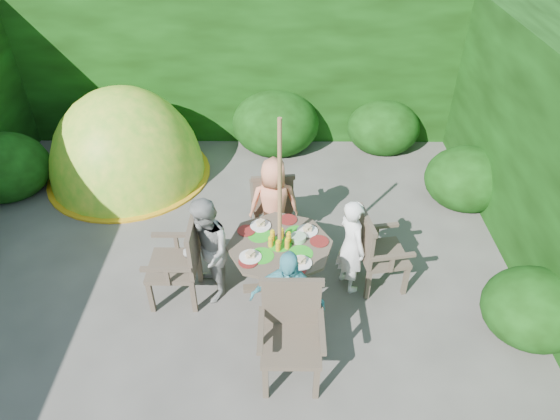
{
  "coord_description": "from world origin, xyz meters",
  "views": [
    {
      "loc": [
        0.73,
        -4.15,
        4.25
      ],
      "look_at": [
        0.69,
        0.38,
        0.85
      ],
      "focal_mm": 32.0,
      "sensor_mm": 36.0,
      "label": 1
    }
  ],
  "objects_px": {
    "garden_chair_front": "(291,332)",
    "garden_chair_left": "(181,260)",
    "child_front": "(287,302)",
    "child_right": "(351,246)",
    "child_left": "(206,251)",
    "patio_table": "(280,251)",
    "garden_chair_right": "(376,250)",
    "dome_tent": "(131,176)",
    "parasol_pole": "(280,214)",
    "garden_chair_back": "(272,200)",
    "child_back": "(274,205)"
  },
  "relations": [
    {
      "from": "child_front",
      "to": "garden_chair_right",
      "type": "bearing_deg",
      "value": 49.49
    },
    {
      "from": "child_back",
      "to": "garden_chair_front",
      "type": "bearing_deg",
      "value": 90.85
    },
    {
      "from": "parasol_pole",
      "to": "dome_tent",
      "type": "height_order",
      "value": "parasol_pole"
    },
    {
      "from": "garden_chair_right",
      "to": "parasol_pole",
      "type": "bearing_deg",
      "value": 85.44
    },
    {
      "from": "garden_chair_left",
      "to": "garden_chair_back",
      "type": "relative_size",
      "value": 1.11
    },
    {
      "from": "patio_table",
      "to": "garden_chair_front",
      "type": "bearing_deg",
      "value": -84.18
    },
    {
      "from": "garden_chair_front",
      "to": "child_right",
      "type": "xyz_separation_m",
      "value": [
        0.68,
        1.16,
        0.06
      ]
    },
    {
      "from": "garden_chair_left",
      "to": "child_right",
      "type": "relative_size",
      "value": 0.84
    },
    {
      "from": "parasol_pole",
      "to": "garden_chair_left",
      "type": "relative_size",
      "value": 2.17
    },
    {
      "from": "garden_chair_right",
      "to": "patio_table",
      "type": "bearing_deg",
      "value": 85.39
    },
    {
      "from": "patio_table",
      "to": "garden_chair_front",
      "type": "xyz_separation_m",
      "value": [
        0.11,
        -1.09,
        -0.04
      ]
    },
    {
      "from": "child_right",
      "to": "parasol_pole",
      "type": "bearing_deg",
      "value": 70.27
    },
    {
      "from": "child_back",
      "to": "garden_chair_right",
      "type": "bearing_deg",
      "value": 144.21
    },
    {
      "from": "child_right",
      "to": "garden_chair_right",
      "type": "bearing_deg",
      "value": -110.95
    },
    {
      "from": "parasol_pole",
      "to": "child_left",
      "type": "bearing_deg",
      "value": -174.44
    },
    {
      "from": "garden_chair_right",
      "to": "garden_chair_left",
      "type": "bearing_deg",
      "value": 85.83
    },
    {
      "from": "garden_chair_right",
      "to": "child_front",
      "type": "xyz_separation_m",
      "value": [
        -1.01,
        -0.9,
        0.12
      ]
    },
    {
      "from": "garden_chair_front",
      "to": "child_right",
      "type": "height_order",
      "value": "child_right"
    },
    {
      "from": "garden_chair_front",
      "to": "child_back",
      "type": "bearing_deg",
      "value": 95.98
    },
    {
      "from": "garden_chair_left",
      "to": "garden_chair_back",
      "type": "distance_m",
      "value": 1.56
    },
    {
      "from": "child_right",
      "to": "child_left",
      "type": "height_order",
      "value": "child_left"
    },
    {
      "from": "parasol_pole",
      "to": "garden_chair_back",
      "type": "relative_size",
      "value": 2.4
    },
    {
      "from": "child_left",
      "to": "child_back",
      "type": "xyz_separation_m",
      "value": [
        0.72,
        0.87,
        -0.01
      ]
    },
    {
      "from": "child_front",
      "to": "dome_tent",
      "type": "relative_size",
      "value": 0.45
    },
    {
      "from": "child_left",
      "to": "patio_table",
      "type": "bearing_deg",
      "value": 76.42
    },
    {
      "from": "child_back",
      "to": "child_front",
      "type": "bearing_deg",
      "value": 90.58
    },
    {
      "from": "dome_tent",
      "to": "child_back",
      "type": "bearing_deg",
      "value": -29.66
    },
    {
      "from": "garden_chair_back",
      "to": "dome_tent",
      "type": "height_order",
      "value": "dome_tent"
    },
    {
      "from": "garden_chair_front",
      "to": "patio_table",
      "type": "bearing_deg",
      "value": 95.97
    },
    {
      "from": "garden_chair_front",
      "to": "child_front",
      "type": "distance_m",
      "value": 0.3
    },
    {
      "from": "garden_chair_front",
      "to": "child_left",
      "type": "xyz_separation_m",
      "value": [
        -0.91,
        1.01,
        0.1
      ]
    },
    {
      "from": "garden_chair_front",
      "to": "child_front",
      "type": "height_order",
      "value": "child_front"
    },
    {
      "from": "garden_chair_front",
      "to": "garden_chair_left",
      "type": "bearing_deg",
      "value": 141.17
    },
    {
      "from": "parasol_pole",
      "to": "garden_chair_right",
      "type": "bearing_deg",
      "value": 5.24
    },
    {
      "from": "garden_chair_right",
      "to": "child_right",
      "type": "distance_m",
      "value": 0.31
    },
    {
      "from": "patio_table",
      "to": "child_right",
      "type": "bearing_deg",
      "value": 5.5
    },
    {
      "from": "patio_table",
      "to": "garden_chair_left",
      "type": "xyz_separation_m",
      "value": [
        -1.09,
        -0.12,
        -0.04
      ]
    },
    {
      "from": "parasol_pole",
      "to": "child_left",
      "type": "relative_size",
      "value": 1.71
    },
    {
      "from": "garden_chair_left",
      "to": "garden_chair_back",
      "type": "bearing_deg",
      "value": 140.88
    },
    {
      "from": "child_front",
      "to": "garden_chair_front",
      "type": "bearing_deg",
      "value": -74.68
    },
    {
      "from": "patio_table",
      "to": "dome_tent",
      "type": "xyz_separation_m",
      "value": [
        -2.36,
        2.4,
        -0.58
      ]
    },
    {
      "from": "dome_tent",
      "to": "child_left",
      "type": "bearing_deg",
      "value": -52.29
    },
    {
      "from": "dome_tent",
      "to": "garden_chair_left",
      "type": "bearing_deg",
      "value": -57.65
    },
    {
      "from": "child_right",
      "to": "child_back",
      "type": "relative_size",
      "value": 0.95
    },
    {
      "from": "child_right",
      "to": "child_back",
      "type": "distance_m",
      "value": 1.13
    },
    {
      "from": "child_back",
      "to": "dome_tent",
      "type": "distance_m",
      "value": 2.86
    },
    {
      "from": "garden_chair_right",
      "to": "dome_tent",
      "type": "distance_m",
      "value": 4.18
    },
    {
      "from": "garden_chair_left",
      "to": "child_left",
      "type": "height_order",
      "value": "child_left"
    },
    {
      "from": "child_right",
      "to": "child_left",
      "type": "xyz_separation_m",
      "value": [
        -1.59,
        -0.16,
        0.04
      ]
    },
    {
      "from": "garden_chair_left",
      "to": "child_back",
      "type": "bearing_deg",
      "value": 132.03
    }
  ]
}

